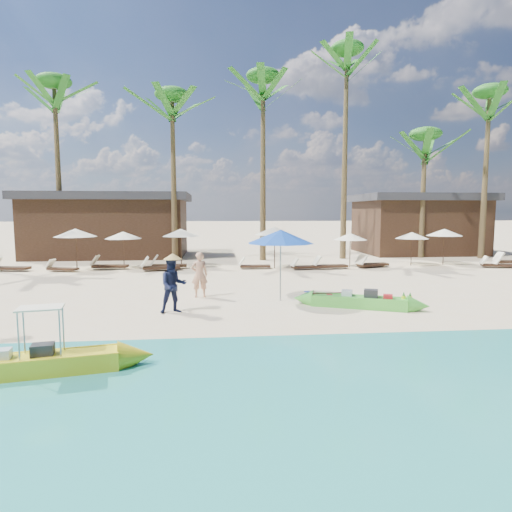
{
  "coord_description": "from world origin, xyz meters",
  "views": [
    {
      "loc": [
        -0.91,
        -12.7,
        3.08
      ],
      "look_at": [
        0.53,
        2.0,
        1.53
      ],
      "focal_mm": 30.0,
      "sensor_mm": 36.0,
      "label": 1
    }
  ],
  "objects": [
    {
      "name": "lounger_9_left",
      "position": [
        14.36,
        9.09,
        0.19
      ],
      "size": [
        1.72,
        0.97,
        0.56
      ],
      "rotation": [
        0.0,
        0.0,
        -0.3
      ],
      "color": "#362116",
      "rests_on": "ground"
    },
    {
      "name": "pavilion_west",
      "position": [
        -8.0,
        17.5,
        2.19
      ],
      "size": [
        10.8,
        6.6,
        4.3
      ],
      "color": "#362116",
      "rests_on": "ground"
    },
    {
      "name": "lounger_4_right",
      "position": [
        -3.8,
        9.64,
        0.22
      ],
      "size": [
        2.05,
        0.96,
        0.67
      ],
      "rotation": [
        0.0,
        0.0,
        0.18
      ],
      "color": "#362116",
      "rests_on": "ground"
    },
    {
      "name": "lounger_3_left",
      "position": [
        -11.48,
        10.28,
        0.22
      ],
      "size": [
        1.98,
        0.87,
        0.65
      ],
      "rotation": [
        0.0,
        0.0,
        -0.15
      ],
      "color": "#362116",
      "rests_on": "ground"
    },
    {
      "name": "green_canoe",
      "position": [
        3.69,
        0.39,
        0.2
      ],
      "size": [
        4.5,
        2.13,
        0.61
      ],
      "rotation": [
        0.0,
        0.0,
        -0.4
      ],
      "color": "green",
      "rests_on": "ground"
    },
    {
      "name": "lounger_7_left",
      "position": [
        5.15,
        9.45,
        0.21
      ],
      "size": [
        1.9,
        0.72,
        0.63
      ],
      "rotation": [
        0.0,
        0.0,
        0.08
      ],
      "color": "#362116",
      "rests_on": "ground"
    },
    {
      "name": "lounger_4_left",
      "position": [
        -6.58,
        10.54,
        0.22
      ],
      "size": [
        1.96,
        0.73,
        0.65
      ],
      "rotation": [
        0.0,
        0.0,
        -0.07
      ],
      "color": "#362116",
      "rests_on": "ground"
    },
    {
      "name": "tourist",
      "position": [
        -1.45,
        2.58,
        0.82
      ],
      "size": [
        0.64,
        0.46,
        1.63
      ],
      "primitive_type": "imported",
      "rotation": [
        0.0,
        0.0,
        3.26
      ],
      "color": "tan",
      "rests_on": "ground"
    },
    {
      "name": "blue_umbrella",
      "position": [
        1.34,
        1.66,
        2.22
      ],
      "size": [
        2.28,
        2.28,
        2.45
      ],
      "color": "#99999E",
      "rests_on": "ground"
    },
    {
      "name": "lounger_10_left",
      "position": [
        16.16,
        10.41,
        0.21
      ],
      "size": [
        1.91,
        0.65,
        0.64
      ],
      "rotation": [
        0.0,
        0.0,
        -0.04
      ],
      "color": "#362116",
      "rests_on": "ground"
    },
    {
      "name": "resort_parasol_7",
      "position": [
        6.5,
        10.0,
        1.7
      ],
      "size": [
        1.83,
        1.83,
        1.88
      ],
      "color": "#362116",
      "rests_on": "ground"
    },
    {
      "name": "vendor_green",
      "position": [
        -2.16,
        0.25,
        0.85
      ],
      "size": [
        0.96,
        0.83,
        1.7
      ],
      "primitive_type": "imported",
      "rotation": [
        0.0,
        0.0,
        0.25
      ],
      "color": "#141937",
      "rests_on": "ground"
    },
    {
      "name": "lounger_8_left",
      "position": [
        7.63,
        9.78,
        0.21
      ],
      "size": [
        1.95,
        1.12,
        0.63
      ],
      "rotation": [
        0.0,
        0.0,
        0.32
      ],
      "color": "#362116",
      "rests_on": "ground"
    },
    {
      "name": "yellow_canoe",
      "position": [
        -4.35,
        -4.55,
        0.21
      ],
      "size": [
        4.97,
        1.28,
        1.3
      ],
      "rotation": [
        0.0,
        0.0,
        0.19
      ],
      "color": "yellow",
      "rests_on": "ground"
    },
    {
      "name": "palm_3",
      "position": [
        -3.36,
        14.27,
        8.58
      ],
      "size": [
        2.08,
        2.08,
        10.52
      ],
      "color": "brown",
      "rests_on": "ground"
    },
    {
      "name": "resort_parasol_8",
      "position": [
        10.23,
        10.45,
        1.71
      ],
      "size": [
        1.84,
        1.84,
        1.9
      ],
      "color": "#362116",
      "rests_on": "ground"
    },
    {
      "name": "lounger_9_right",
      "position": [
        15.04,
        9.07,
        0.18
      ],
      "size": [
        1.67,
        0.67,
        0.55
      ],
      "rotation": [
        0.0,
        0.0,
        -0.11
      ],
      "color": "#362116",
      "rests_on": "ground"
    },
    {
      "name": "palm_7",
      "position": [
        16.57,
        13.68,
        8.99
      ],
      "size": [
        2.08,
        2.08,
        11.08
      ],
      "color": "brown",
      "rests_on": "ground"
    },
    {
      "name": "lounger_6_left",
      "position": [
        1.14,
        9.93,
        0.19
      ],
      "size": [
        1.7,
        0.54,
        0.57
      ],
      "rotation": [
        0.0,
        0.0,
        -0.01
      ],
      "color": "#362116",
      "rests_on": "ground"
    },
    {
      "name": "resort_parasol_5",
      "position": [
        -2.73,
        11.03,
        1.91
      ],
      "size": [
        2.06,
        2.06,
        2.12
      ],
      "color": "#362116",
      "rests_on": "ground"
    },
    {
      "name": "wet_sand_strip",
      "position": [
        0.0,
        -5.0,
        0.0
      ],
      "size": [
        240.0,
        4.5,
        0.01
      ],
      "primitive_type": "cube",
      "color": "tan",
      "rests_on": "ground"
    },
    {
      "name": "resort_parasol_9",
      "position": [
        12.28,
        10.7,
        1.87
      ],
      "size": [
        2.01,
        2.01,
        2.07
      ],
      "color": "#362116",
      "rests_on": "ground"
    },
    {
      "name": "resort_parasol_3",
      "position": [
        -8.06,
        10.22,
        1.97
      ],
      "size": [
        2.12,
        2.12,
        2.18
      ],
      "color": "#362116",
      "rests_on": "ground"
    },
    {
      "name": "lounger_5_left",
      "position": [
        -3.46,
        10.46,
        0.22
      ],
      "size": [
        1.93,
        0.64,
        0.65
      ],
      "rotation": [
        0.0,
        0.0,
        0.03
      ],
      "color": "#362116",
      "rests_on": "ground"
    },
    {
      "name": "ground",
      "position": [
        0.0,
        0.0,
        0.0
      ],
      "size": [
        240.0,
        240.0,
        0.0
      ],
      "primitive_type": "plane",
      "color": "beige",
      "rests_on": "ground"
    },
    {
      "name": "resort_parasol_4",
      "position": [
        -5.77,
        10.77,
        1.8
      ],
      "size": [
        1.94,
        1.94,
        1.99
      ],
      "color": "#362116",
      "rests_on": "ground"
    },
    {
      "name": "palm_2",
      "position": [
        -10.45,
        15.08,
        9.18
      ],
      "size": [
        2.08,
        2.08,
        11.33
      ],
      "color": "brown",
      "rests_on": "ground"
    },
    {
      "name": "palm_4",
      "position": [
        2.15,
        14.01,
        9.45
      ],
      "size": [
        2.08,
        2.08,
        11.7
      ],
      "color": "brown",
      "rests_on": "ground"
    },
    {
      "name": "pavilion_east",
      "position": [
        14.0,
        17.5,
        2.2
      ],
      "size": [
        8.8,
        6.6,
        4.3
      ],
      "color": "#362116",
      "rests_on": "ground"
    },
    {
      "name": "lounger_3_right",
      "position": [
        -8.76,
        9.87,
        0.18
      ],
      "size": [
        1.7,
        0.89,
        0.55
      ],
      "rotation": [
        0.0,
        0.0,
        -0.25
      ],
      "color": "#362116",
      "rests_on": "ground"
    },
    {
      "name": "palm_6",
      "position": [
        12.84,
        14.52,
        7.05
      ],
      "size": [
        2.08,
        2.08,
        8.51
      ],
      "color": "brown",
      "rests_on": "ground"
    },
    {
      "name": "lounger_6_right",
      "position": [
        3.85,
        9.36,
        0.19
      ],
      "size": [
        1.73,
        0.76,
        0.57
      ],
      "rotation": [
        0.0,
        0.0,
        0.15
      ],
      "color": "#362116",
      "rests_on": "ground"
    },
    {
      "name": "palm_5",
      "position": [
        7.45,
        14.38,
        10.82
      ],
      "size": [
        2.08,
        2.08,
        13.6
      ],
      "color": "brown",
      "rests_on": "ground"
    },
    {
      "name": "lounger_7_right",
      "position": [
        7.67,
        10.06,
        0.21
      ],
      "size": [
        1.86,
        0.76,
        0.61
      ],
      "rotation": [
        0.0,
        0.0,
        0.12
      ],
      "color": "#362116",
      "rests_on": "ground"
    },
    {
      "name": "resort_parasol_6",
      "position": [
        2.33,
        10.05,
        2.03
      ],
      "size": [
        2.18,
        2.18,
        2.25
      ],
      "color": "#362116",
      "rests_on": "ground"
    }
  ]
}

